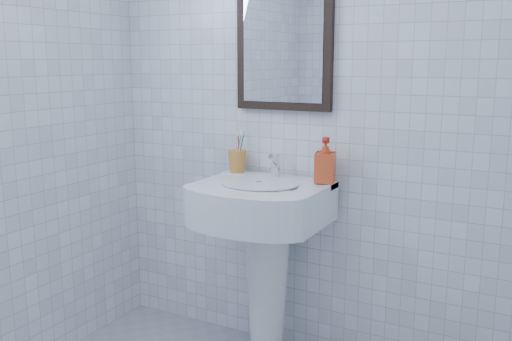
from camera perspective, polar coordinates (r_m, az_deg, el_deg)
The scene contains 6 objects.
wall_back at distance 2.78m, azimuth 5.42°, elevation 6.17°, with size 2.20×0.02×2.50m, color silver.
washbasin at distance 2.77m, azimuth 0.88°, elevation -7.10°, with size 0.60×0.44×0.92m.
faucet at distance 2.78m, azimuth 1.94°, elevation 0.28°, with size 0.05×0.11×0.12m.
toothbrush_cup at distance 2.91m, azimuth -1.90°, elevation 0.94°, with size 0.10×0.10×0.11m, color orange, non-canonical shape.
soap_dispenser at distance 2.68m, azimuth 6.95°, elevation 1.03°, with size 0.09×0.10×0.21m, color red.
wall_mirror at distance 2.81m, azimuth 2.79°, elevation 12.38°, with size 0.50×0.04×0.62m.
Camera 1 is at (1.08, -1.35, 1.48)m, focal length 40.00 mm.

